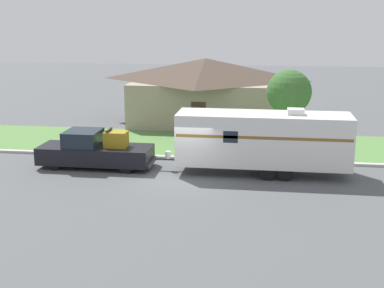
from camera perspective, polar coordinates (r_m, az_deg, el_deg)
The scene contains 8 objects.
ground_plane at distance 25.73m, azimuth -0.73°, elevation -3.85°, with size 120.00×120.00×0.00m, color #515456.
curb_strip at distance 29.27m, azimuth 0.41°, elevation -1.53°, with size 80.00×0.30×0.14m.
lawn_strip at distance 32.79m, azimuth 1.28°, elevation 0.03°, with size 80.00×7.00×0.03m.
house_across_street at distance 39.38m, azimuth 1.45°, elevation 5.87°, with size 10.92×8.60×4.65m.
pickup_truck at distance 28.14m, azimuth -10.34°, elevation -0.73°, with size 5.94×2.09×2.03m.
travel_trailer at distance 26.50m, azimuth 7.61°, elevation 0.52°, with size 9.66×2.38×3.32m.
mailbox at distance 29.97m, azimuth 14.25°, elevation 0.25°, with size 0.48×0.20×1.31m.
tree_in_yard at distance 32.01m, azimuth 10.31°, elevation 5.45°, with size 2.64×2.64×4.62m.
Camera 1 is at (3.83, -24.23, 7.74)m, focal length 50.00 mm.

